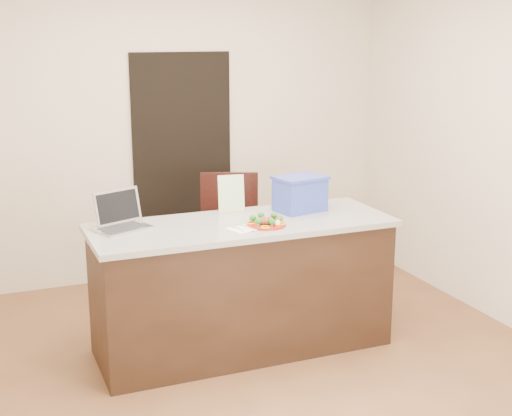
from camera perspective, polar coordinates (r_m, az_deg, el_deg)
name	(u,v)px	position (r m, az deg, el deg)	size (l,w,h in m)	color
ground	(256,362)	(4.93, -0.01, -12.23)	(4.00, 4.00, 0.00)	brown
room_shell	(256,123)	(4.45, -0.01, 6.80)	(4.00, 4.00, 4.00)	white
doorway	(183,166)	(6.43, -5.87, 3.39)	(0.90, 0.02, 2.00)	black
island	(242,286)	(4.96, -1.11, -6.25)	(2.06, 0.76, 0.92)	black
plate	(266,224)	(4.73, 0.83, -1.31)	(0.26, 0.26, 0.02)	maroon
meatballs	(266,221)	(4.72, 0.82, -1.03)	(0.11, 0.11, 0.04)	brown
broccoli	(266,218)	(4.72, 0.83, -0.83)	(0.20, 0.22, 0.04)	#165418
pepper_rings	(266,223)	(4.73, 0.83, -1.20)	(0.25, 0.25, 0.01)	gold
napkin	(242,229)	(4.64, -1.13, -1.70)	(0.15, 0.15, 0.01)	white
fork	(239,228)	(4.64, -1.39, -1.63)	(0.03, 0.14, 0.00)	silver
knife	(247,228)	(4.63, -0.70, -1.64)	(0.09, 0.19, 0.01)	white
yogurt_bottle	(278,225)	(4.64, 1.73, -1.33)	(0.04, 0.04, 0.08)	white
laptop	(120,218)	(4.76, -10.82, -0.77)	(0.40, 0.38, 0.24)	#B0B0B5
leaflet	(231,194)	(5.06, -1.99, 1.16)	(0.19, 0.00, 0.27)	white
blue_box	(300,193)	(5.10, 3.54, 1.18)	(0.40, 0.32, 0.25)	#2E3FA8
chair	(234,230)	(5.78, -1.74, -1.80)	(0.61, 0.62, 1.06)	black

